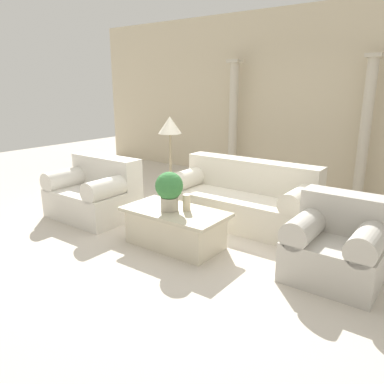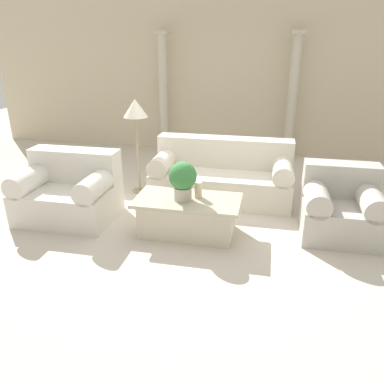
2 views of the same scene
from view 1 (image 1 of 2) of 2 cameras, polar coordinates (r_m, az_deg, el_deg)
ground_plane at (r=4.87m, az=0.70°, el=-6.21°), size 16.00×16.00×0.00m
wall_back at (r=7.37m, az=16.01°, el=13.51°), size 10.00×0.06×3.20m
sofa_long at (r=5.19m, az=7.84°, el=-0.92°), size 1.97×0.87×0.84m
loveseat at (r=5.56m, az=-14.49°, el=0.02°), size 1.18×0.87×0.84m
coffee_table at (r=4.42m, az=-2.59°, el=-5.42°), size 1.23×0.65×0.44m
potted_plant at (r=4.27m, az=-3.49°, el=0.50°), size 0.32×0.32×0.45m
pillar_candle at (r=4.31m, az=-0.84°, el=-1.60°), size 0.09×0.09×0.19m
floor_lamp at (r=5.66m, az=-3.38°, el=9.35°), size 0.35×0.35×1.39m
column_left at (r=7.63m, az=6.30°, el=10.94°), size 0.24×0.24×2.31m
column_right at (r=6.74m, az=24.91°, el=8.93°), size 0.24×0.24×2.31m
armchair at (r=3.94m, az=21.32°, el=-7.30°), size 0.86×0.82×0.81m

